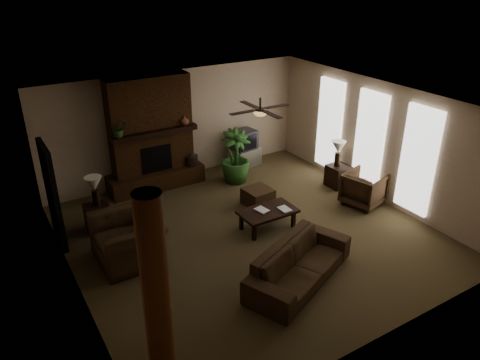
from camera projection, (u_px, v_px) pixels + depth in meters
room_shell at (251, 174)px, 9.06m from camera, size 7.00×7.00×7.00m
fireplace at (152, 143)px, 11.28m from camera, size 2.40×0.70×2.80m
windows at (369, 141)px, 10.86m from camera, size 0.08×3.65×2.35m
log_column at (156, 292)px, 5.82m from camera, size 0.36×0.36×2.80m
doorway at (52, 195)px, 8.99m from camera, size 0.10×1.00×2.10m
ceiling_fan at (260, 111)px, 9.00m from camera, size 1.35×1.35×0.37m
sofa at (300, 258)px, 8.10m from camera, size 2.44×1.56×0.92m
armchair_left at (127, 233)px, 8.63m from camera, size 0.86×1.33×1.16m
armchair_right at (364, 187)px, 10.70m from camera, size 0.97×1.01×0.86m
coffee_table at (268, 213)px, 9.74m from camera, size 1.20×0.70×0.43m
ottoman at (258, 197)px, 10.77m from camera, size 0.64×0.64×0.40m
tv_stand at (245, 157)px, 12.85m from camera, size 0.93×0.66×0.50m
tv at (244, 140)px, 12.60m from camera, size 0.72×0.61×0.52m
floor_vase at (191, 165)px, 11.86m from camera, size 0.34×0.34×0.77m
floor_plant at (235, 167)px, 11.85m from camera, size 0.78×1.39×0.77m
side_table_left at (98, 217)px, 9.75m from camera, size 0.53×0.53×0.55m
lamp_left at (94, 186)px, 9.48m from camera, size 0.41×0.41×0.65m
side_table_right at (338, 176)px, 11.64m from camera, size 0.50×0.50×0.55m
lamp_right at (338, 149)px, 11.36m from camera, size 0.43×0.43×0.65m
mantel_plant at (119, 130)px, 10.44m from camera, size 0.41×0.45×0.33m
mantel_vase at (184, 121)px, 11.23m from camera, size 0.28×0.29×0.22m
book_a at (258, 206)px, 9.58m from camera, size 0.22×0.07×0.29m
book_b at (281, 205)px, 9.63m from camera, size 0.21×0.02×0.29m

